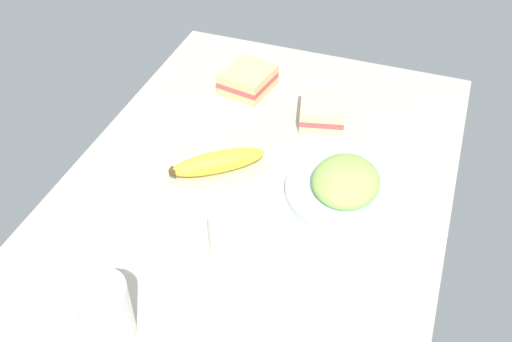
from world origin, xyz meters
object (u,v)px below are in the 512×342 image
(plate_of_food, at_px, (345,185))
(paper_napkin, at_px, (120,237))
(banana, at_px, (218,162))
(glass_of_milk, at_px, (106,314))
(sandwich_main, at_px, (248,80))
(coffee_mug_black, at_px, (238,232))
(sandwich_side, at_px, (322,112))

(plate_of_food, relative_size, paper_napkin, 1.62)
(plate_of_food, relative_size, banana, 1.28)
(paper_napkin, bearing_deg, glass_of_milk, -154.49)
(plate_of_food, xyz_separation_m, sandwich_main, (0.24, 0.26, 0.00))
(coffee_mug_black, distance_m, banana, 0.19)
(banana, relative_size, paper_napkin, 1.27)
(plate_of_food, bearing_deg, banana, 94.70)
(glass_of_milk, xyz_separation_m, banana, (0.35, -0.01, -0.02))
(glass_of_milk, relative_size, banana, 0.62)
(sandwich_main, bearing_deg, plate_of_food, -132.36)
(paper_napkin, bearing_deg, banana, -23.61)
(coffee_mug_black, relative_size, banana, 0.71)
(sandwich_main, height_order, glass_of_milk, glass_of_milk)
(sandwich_main, height_order, banana, sandwich_main)
(sandwich_main, bearing_deg, sandwich_side, -107.86)
(coffee_mug_black, bearing_deg, plate_of_food, -34.05)
(banana, distance_m, paper_napkin, 0.21)
(coffee_mug_black, relative_size, sandwich_side, 1.02)
(glass_of_milk, bearing_deg, coffee_mug_black, -30.30)
(sandwich_side, height_order, banana, sandwich_side)
(plate_of_food, distance_m, sandwich_main, 0.35)
(sandwich_main, bearing_deg, banana, -171.22)
(coffee_mug_black, xyz_separation_m, sandwich_side, (0.36, -0.03, -0.02))
(plate_of_food, relative_size, sandwich_side, 1.85)
(coffee_mug_black, xyz_separation_m, banana, (0.16, 0.10, -0.03))
(sandwich_main, bearing_deg, coffee_mug_black, -161.60)
(plate_of_food, bearing_deg, glass_of_milk, 147.83)
(sandwich_side, bearing_deg, banana, 146.48)
(banana, bearing_deg, glass_of_milk, 178.14)
(plate_of_food, xyz_separation_m, banana, (-0.02, 0.22, -0.00))
(plate_of_food, relative_size, coffee_mug_black, 1.81)
(sandwich_side, xyz_separation_m, glass_of_milk, (-0.55, 0.14, 0.02))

